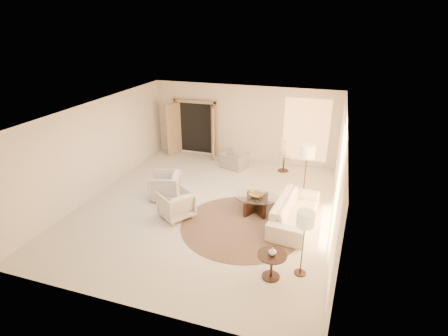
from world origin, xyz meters
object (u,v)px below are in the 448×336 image
(side_table, at_px, (284,162))
(floor_lamp_near, at_px, (307,154))
(side_vase, at_px, (284,153))
(accent_chair, at_px, (234,158))
(armchair_right, at_px, (176,203))
(armchair_left, at_px, (165,184))
(end_table, at_px, (272,262))
(bowl, at_px, (256,195))
(end_vase, at_px, (272,251))
(sofa, at_px, (295,211))
(coffee_table, at_px, (256,202))
(floor_lamp_far, at_px, (305,222))

(side_table, xyz_separation_m, floor_lamp_near, (0.91, -2.09, 1.18))
(side_table, relative_size, floor_lamp_near, 0.32)
(side_table, height_order, side_vase, side_vase)
(accent_chair, bearing_deg, armchair_right, 100.55)
(armchair_left, relative_size, side_table, 1.54)
(end_table, distance_m, side_vase, 5.67)
(armchair_left, height_order, floor_lamp_near, floor_lamp_near)
(armchair_right, height_order, end_table, armchair_right)
(accent_chair, height_order, end_table, accent_chair)
(bowl, relative_size, side_vase, 1.55)
(end_table, xyz_separation_m, end_vase, (0.00, 0.00, 0.26))
(sofa, relative_size, bowl, 6.29)
(armchair_left, distance_m, bowl, 2.79)
(end_vase, bearing_deg, sofa, 85.64)
(coffee_table, bearing_deg, armchair_right, -155.11)
(floor_lamp_far, relative_size, end_vase, 8.84)
(floor_lamp_near, xyz_separation_m, end_vase, (-0.27, -3.53, -0.86))
(armchair_left, height_order, bowl, armchair_left)
(armchair_left, distance_m, coffee_table, 2.79)
(accent_chair, distance_m, bowl, 3.17)
(armchair_left, relative_size, bowl, 2.35)
(accent_chair, xyz_separation_m, end_vase, (2.39, -5.36, 0.27))
(accent_chair, xyz_separation_m, floor_lamp_near, (2.66, -1.83, 1.13))
(armchair_left, bearing_deg, side_table, 119.53)
(coffee_table, bearing_deg, end_table, -70.14)
(side_vase, bearing_deg, floor_lamp_near, -66.55)
(accent_chair, relative_size, bowl, 2.38)
(armchair_left, distance_m, accent_chair, 3.12)
(end_vase, bearing_deg, floor_lamp_near, 85.60)
(accent_chair, distance_m, end_vase, 5.87)
(side_vase, bearing_deg, coffee_table, -95.28)
(armchair_left, relative_size, floor_lamp_near, 0.49)
(end_table, xyz_separation_m, side_vase, (-0.64, 5.62, 0.29))
(armchair_left, xyz_separation_m, accent_chair, (1.32, 2.82, -0.05))
(floor_lamp_far, distance_m, side_vase, 5.49)
(armchair_left, relative_size, accent_chair, 0.99)
(sofa, bearing_deg, coffee_table, 82.63)
(armchair_right, xyz_separation_m, side_vase, (2.28, 4.00, 0.27))
(sofa, bearing_deg, accent_chair, 45.65)
(coffee_table, distance_m, end_vase, 2.73)
(armchair_left, xyz_separation_m, bowl, (2.79, 0.02, 0.07))
(side_table, bearing_deg, armchair_left, -134.86)
(end_table, relative_size, floor_lamp_far, 0.41)
(armchair_left, relative_size, armchair_right, 1.06)
(side_vase, bearing_deg, side_table, 180.00)
(sofa, distance_m, floor_lamp_near, 1.71)
(floor_lamp_near, distance_m, bowl, 1.84)
(end_table, bearing_deg, side_vase, 96.46)
(bowl, xyz_separation_m, side_vase, (0.28, 3.07, 0.17))
(floor_lamp_far, distance_m, bowl, 2.80)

